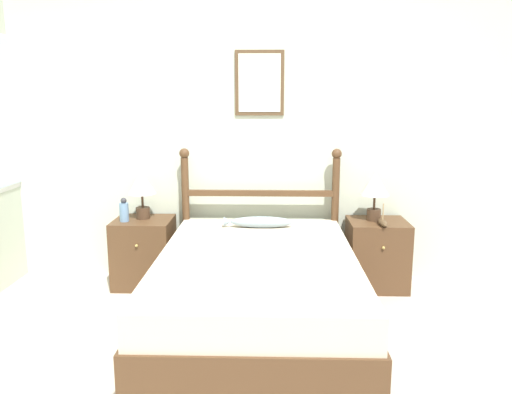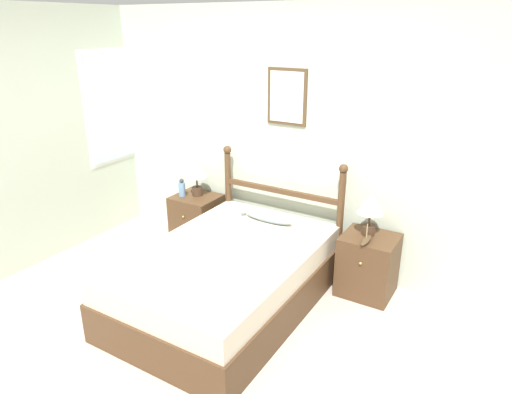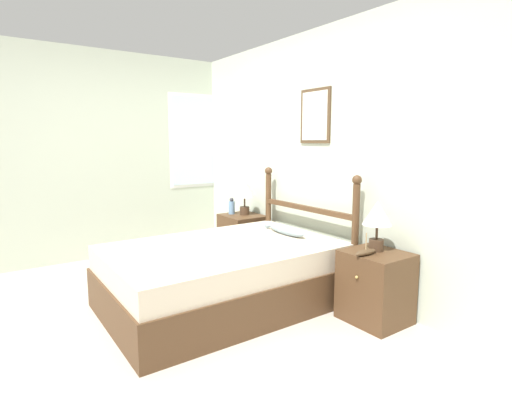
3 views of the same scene
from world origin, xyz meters
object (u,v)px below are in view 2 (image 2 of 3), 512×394
Objects in this scene: bed at (227,278)px; nightstand_left at (197,220)px; nightstand_right at (368,265)px; table_lamp_right at (371,205)px; fish_pillow at (267,217)px; table_lamp_left at (196,171)px; model_boat at (366,240)px; bottle at (182,188)px.

bed is 3.50× the size of nightstand_left.
table_lamp_right is (-0.03, 0.03, 0.57)m from nightstand_right.
table_lamp_left is at bearing 169.94° from fish_pillow.
model_boat reaches higher than bed.
bed is 1.42m from bottle.
nightstand_right is at bearing 40.40° from bed.
table_lamp_right is at bearing 2.68° from bottle.
nightstand_left is at bearing 139.60° from bed.
nightstand_left is 2.02m from table_lamp_right.
fish_pillow is at bearing -10.06° from table_lamp_left.
bed is at bearing -34.60° from bottle.
table_lamp_right reaches higher than nightstand_left.
bottle is at bearing 176.30° from fish_pillow.
table_lamp_left is 1.00× the size of table_lamp_right.
bottle is at bearing -141.44° from table_lamp_left.
nightstand_left is at bearing 25.96° from bottle.
nightstand_left is 1.40× the size of table_lamp_right.
model_boat reaches higher than nightstand_right.
bed is 1.26m from model_boat.
nightstand_left is at bearing 175.95° from model_boat.
nightstand_right reaches higher than bed.
table_lamp_left is at bearing 138.51° from bed.
nightstand_right is (0.99, 0.84, 0.02)m from bed.
table_lamp_right is 2.06× the size of bottle.
bed is 8.98× the size of model_boat.
fish_pillow is (0.99, -0.14, 0.31)m from nightstand_left.
model_boat is 0.40× the size of fish_pillow.
bottle reaches higher than nightstand_left.
table_lamp_left reaches higher than fish_pillow.
table_lamp_right is (0.95, 0.87, 0.59)m from bed.
bed is 0.77m from fish_pillow.
nightstand_left is 2.88× the size of bottle.
bottle is 2.11m from model_boat.
model_boat reaches higher than nightstand_left.
model_boat is (0.00, -0.14, 0.31)m from nightstand_right.
nightstand_left and nightstand_right have the same top height.
model_boat is (1.98, -0.18, -0.26)m from table_lamp_left.
nightstand_left is 1.40× the size of table_lamp_left.
model_boat is at bearing -0.09° from fish_pillow.
table_lamp_right is (1.94, 0.03, 0.57)m from nightstand_left.
nightstand_left is at bearing 180.00° from nightstand_right.
table_lamp_right reaches higher than fish_pillow.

